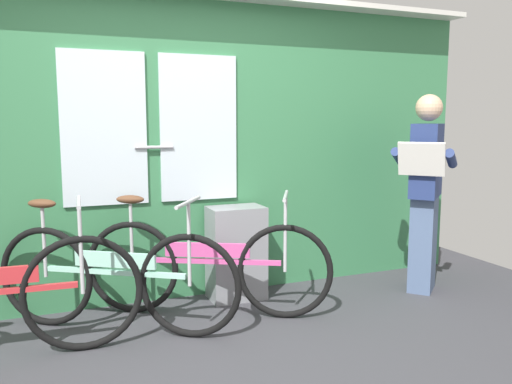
% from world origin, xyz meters
% --- Properties ---
extents(ground_plane, '(6.07, 3.95, 0.04)m').
position_xyz_m(ground_plane, '(0.00, 0.00, -0.02)').
color(ground_plane, '#38383D').
extents(train_door_wall, '(5.07, 0.28, 2.32)m').
position_xyz_m(train_door_wall, '(-0.01, 1.17, 1.21)').
color(train_door_wall, '#387A4C').
rests_on(train_door_wall, ground_plane).
extents(bicycle_near_door, '(1.59, 0.88, 0.88)m').
position_xyz_m(bicycle_near_door, '(0.07, 0.69, 0.36)').
color(bicycle_near_door, black).
rests_on(bicycle_near_door, ground_plane).
extents(bicycle_leaning_behind, '(1.44, 0.97, 0.89)m').
position_xyz_m(bicycle_leaning_behind, '(-0.57, 0.65, 0.37)').
color(bicycle_leaning_behind, black).
rests_on(bicycle_leaning_behind, ground_plane).
extents(passenger_reading_newspaper, '(0.60, 0.59, 1.59)m').
position_xyz_m(passenger_reading_newspaper, '(1.87, 0.57, 0.84)').
color(passenger_reading_newspaper, slate).
rests_on(passenger_reading_newspaper, ground_plane).
extents(trash_bin_by_wall, '(0.42, 0.28, 0.72)m').
position_xyz_m(trash_bin_by_wall, '(0.39, 0.95, 0.36)').
color(trash_bin_by_wall, gray).
rests_on(trash_bin_by_wall, ground_plane).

